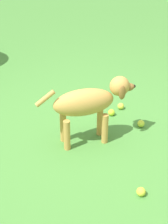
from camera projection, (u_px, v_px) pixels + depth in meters
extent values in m
plane|color=#478438|center=(85.00, 142.00, 2.92)|extent=(14.00, 14.00, 0.00)
ellipsoid|color=#C69347|center=(84.00, 102.00, 2.73)|extent=(0.45, 0.54, 0.23)
cylinder|color=#C69347|center=(100.00, 121.00, 2.96)|extent=(0.06, 0.06, 0.28)
cylinder|color=#C69347|center=(105.00, 129.00, 2.85)|extent=(0.06, 0.06, 0.28)
cylinder|color=#C69347|center=(63.00, 127.00, 2.87)|extent=(0.06, 0.06, 0.28)
cylinder|color=#C69347|center=(67.00, 135.00, 2.77)|extent=(0.06, 0.06, 0.28)
ellipsoid|color=#C69347|center=(120.00, 86.00, 2.76)|extent=(0.22, 0.22, 0.17)
ellipsoid|color=olive|center=(128.00, 87.00, 2.79)|extent=(0.13, 0.14, 0.07)
sphere|color=black|center=(134.00, 86.00, 2.80)|extent=(0.03, 0.03, 0.03)
ellipsoid|color=olive|center=(115.00, 84.00, 2.83)|extent=(0.06, 0.07, 0.13)
ellipsoid|color=olive|center=(122.00, 93.00, 2.70)|extent=(0.06, 0.07, 0.13)
cylinder|color=#C69347|center=(45.00, 98.00, 2.61)|extent=(0.12, 0.16, 0.13)
sphere|color=#CDD13D|center=(121.00, 106.00, 3.40)|extent=(0.07, 0.07, 0.07)
sphere|color=#D0D939|center=(141.00, 192.00, 2.35)|extent=(0.07, 0.07, 0.07)
sphere|color=#CBE13F|center=(141.00, 124.00, 3.12)|extent=(0.07, 0.07, 0.07)
sphere|color=#C6E030|center=(111.00, 112.00, 3.29)|extent=(0.07, 0.07, 0.07)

